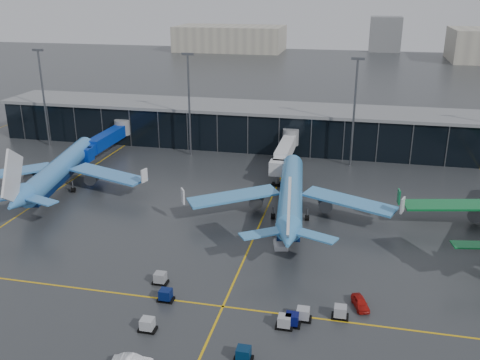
% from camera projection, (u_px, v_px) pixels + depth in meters
% --- Properties ---
extents(ground, '(600.00, 600.00, 0.00)m').
position_uv_depth(ground, '(186.00, 249.00, 87.50)').
color(ground, '#282B2D').
rests_on(ground, ground).
extents(terminal_pier, '(142.00, 17.00, 10.70)m').
position_uv_depth(terminal_pier, '(258.00, 126.00, 142.53)').
color(terminal_pier, black).
rests_on(terminal_pier, ground).
extents(jet_bridges, '(94.00, 27.50, 7.20)m').
position_uv_depth(jet_bridges, '(105.00, 140.00, 132.54)').
color(jet_bridges, '#595B60').
rests_on(jet_bridges, ground).
extents(flood_masts, '(203.00, 0.50, 25.50)m').
position_uv_depth(flood_masts, '(269.00, 105.00, 127.63)').
color(flood_masts, '#595B60').
rests_on(flood_masts, ground).
extents(distant_hangars, '(260.00, 71.00, 22.00)m').
position_uv_depth(distant_hangars, '(403.00, 42.00, 322.06)').
color(distant_hangars, '#B2AD99').
rests_on(distant_hangars, ground).
extents(taxi_lines, '(220.00, 120.00, 0.02)m').
position_uv_depth(taxi_lines, '(258.00, 227.00, 95.18)').
color(taxi_lines, gold).
rests_on(taxi_lines, ground).
extents(airliner_arkefly, '(47.48, 52.02, 14.07)m').
position_uv_depth(airliner_arkefly, '(59.00, 157.00, 111.35)').
color(airliner_arkefly, '#3C80C6').
rests_on(airliner_arkefly, ground).
extents(airliner_klm_near, '(44.72, 49.65, 14.02)m').
position_uv_depth(airliner_klm_near, '(291.00, 180.00, 98.17)').
color(airliner_klm_near, '#3C87C6').
rests_on(airliner_klm_near, ground).
extents(baggage_carts, '(27.94, 15.43, 1.70)m').
position_uv_depth(baggage_carts, '(240.00, 314.00, 68.67)').
color(baggage_carts, black).
rests_on(baggage_carts, ground).
extents(mobile_airstair, '(2.88, 3.62, 3.45)m').
position_uv_depth(mobile_airstair, '(281.00, 243.00, 87.78)').
color(mobile_airstair, silver).
rests_on(mobile_airstair, ground).
extents(service_van_red, '(2.88, 4.45, 1.41)m').
position_uv_depth(service_van_red, '(360.00, 303.00, 71.30)').
color(service_van_red, '#A6110C').
rests_on(service_van_red, ground).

